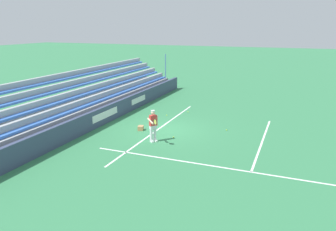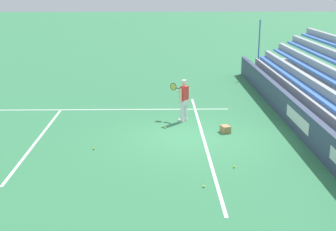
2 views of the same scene
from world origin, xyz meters
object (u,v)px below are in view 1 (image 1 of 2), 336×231
Objects in this scene: ball_box_cardboard at (141,128)px; tennis_ball_by_box at (173,137)px; tennis_player at (153,126)px; tennis_ball_on_baseline at (188,112)px; tennis_ball_stray_back at (227,130)px; tennis_ball_far_right at (167,115)px.

tennis_ball_by_box is (0.54, 2.28, -0.10)m from ball_box_cardboard.
tennis_ball_on_baseline is (-6.49, -0.23, -0.86)m from tennis_player.
tennis_ball_on_baseline is at bearing 165.53° from ball_box_cardboard.
tennis_ball_stray_back is 4.82m from tennis_ball_far_right.
tennis_player reaches higher than tennis_ball_by_box.
tennis_ball_far_right is at bearing -36.97° from tennis_ball_on_baseline.
tennis_ball_stray_back is (-1.82, 4.72, -0.10)m from ball_box_cardboard.
tennis_ball_by_box and tennis_ball_far_right have the same top height.
tennis_player is 1.52m from tennis_ball_by_box.
tennis_player is 4.73m from tennis_ball_stray_back.
tennis_ball_by_box is 4.57m from tennis_ball_far_right.
tennis_player is at bearing 14.24° from tennis_ball_far_right.
ball_box_cardboard is at bearing -68.87° from tennis_ball_stray_back.
tennis_ball_far_right is (-3.55, 0.22, -0.10)m from ball_box_cardboard.
ball_box_cardboard is at bearing -3.55° from tennis_ball_far_right.
tennis_player is 25.98× the size of tennis_ball_far_right.
tennis_ball_far_right is at bearing -153.29° from tennis_ball_by_box.
tennis_ball_by_box is 5.58m from tennis_ball_on_baseline.
tennis_ball_by_box is at bearing -46.01° from tennis_ball_stray_back.
tennis_ball_far_right is (-5.08, -1.29, -0.86)m from tennis_player.
tennis_ball_far_right is at bearing -165.76° from tennis_player.
tennis_ball_stray_back is at bearing 69.06° from tennis_ball_far_right.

